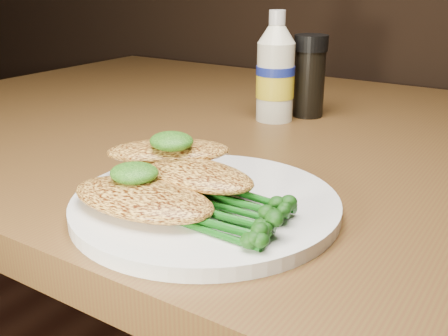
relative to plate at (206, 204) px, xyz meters
The scene contains 9 objects.
plate is the anchor object (origin of this frame).
chicken_front 0.06m from the plate, 120.43° to the right, with size 0.14×0.07×0.02m, color #F2B64D.
chicken_mid 0.03m from the plate, 163.09° to the left, with size 0.13×0.06×0.02m, color #F2B64D.
chicken_back 0.07m from the plate, 157.98° to the left, with size 0.12×0.06×0.02m, color #F2B64D.
pesto_front 0.07m from the plate, 140.09° to the right, with size 0.04×0.04×0.02m, color black.
pesto_back 0.07m from the plate, 162.15° to the left, with size 0.04×0.04×0.02m, color black.
broccolini_bundle 0.05m from the plate, 28.62° to the right, with size 0.11×0.09×0.02m, color #114E11, non-canonical shape.
mayo_bottle 0.33m from the plate, 107.24° to the left, with size 0.05×0.05×0.15m, color white, non-canonical shape.
pepper_grinder 0.37m from the plate, 100.31° to the left, with size 0.05×0.05×0.12m, color black, non-canonical shape.
Camera 1 is at (0.35, 0.42, 0.95)m, focal length 42.47 mm.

